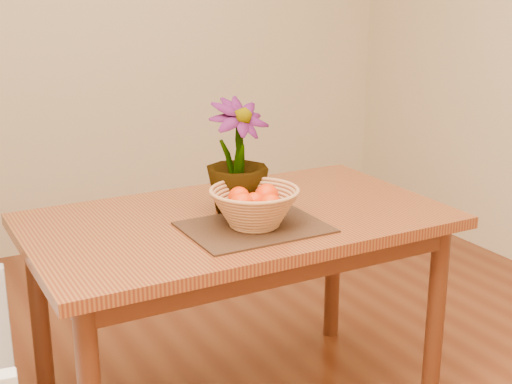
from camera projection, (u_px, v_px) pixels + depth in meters
name	position (u px, v px, depth m)	size (l,w,h in m)	color
wall_back	(74.00, 10.00, 3.87)	(4.00, 0.02, 2.70)	beige
table	(238.00, 240.00, 2.43)	(1.40, 0.80, 0.75)	brown
placemat	(254.00, 227.00, 2.28)	(0.44, 0.33, 0.01)	#3B2615
wicker_basket	(254.00, 209.00, 2.26)	(0.29, 0.29, 0.12)	tan
orange_pile	(254.00, 201.00, 2.25)	(0.19, 0.19, 0.08)	#EE2E03
potted_plant	(237.00, 156.00, 2.39)	(0.22, 0.22, 0.38)	#1F4915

